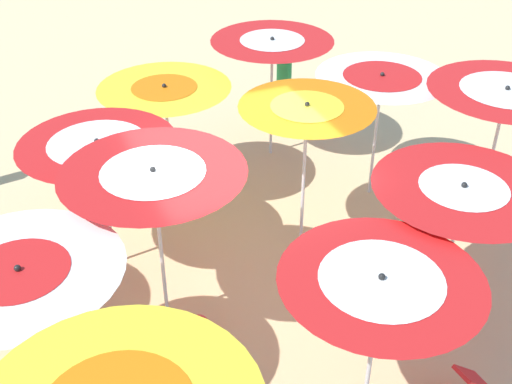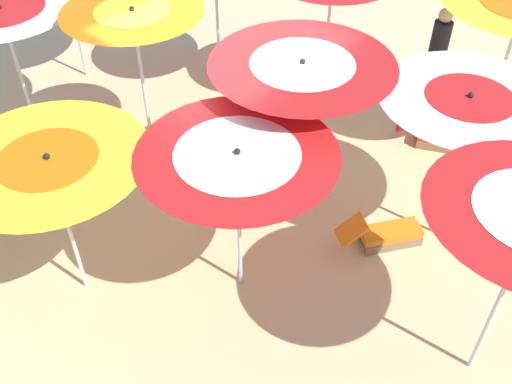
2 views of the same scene
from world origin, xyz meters
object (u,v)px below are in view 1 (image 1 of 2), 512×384
object	(u,v)px
beach_umbrella_10	(380,293)
lounger_1	(75,353)
beach_umbrella_2	(99,154)
beach_umbrella_9	(461,200)
beach_umbrella_5	(306,118)
beach_umbrella_8	(504,102)
beach_umbrella_4	(381,87)
beach_umbrella_0	(272,49)
beach_umbrella_7	(21,283)
beach_umbrella_1	(165,97)
beach_umbrella_6	(154,183)
beach_ball	(199,326)
beachgoer_2	(284,89)

from	to	relation	value
beach_umbrella_10	lounger_1	bearing A→B (deg)	-37.42
beach_umbrella_2	beach_umbrella_9	xyz separation A→B (m)	(-3.65, 3.07, 0.17)
beach_umbrella_5	beach_umbrella_8	distance (m)	2.95
beach_umbrella_4	beach_umbrella_9	size ratio (longest dim) A/B	0.97
beach_umbrella_0	beach_umbrella_7	xyz separation A→B (m)	(4.82, 4.60, -0.11)
beach_umbrella_1	beach_umbrella_0	bearing A→B (deg)	-161.94
beach_umbrella_9	lounger_1	bearing A→B (deg)	-15.49
beach_umbrella_6	beach_ball	bearing A→B (deg)	123.72
beach_umbrella_0	beach_umbrella_6	world-z (taller)	beach_umbrella_6
beach_umbrella_7	beachgoer_2	xyz separation A→B (m)	(-5.48, -5.46, -1.15)
beach_umbrella_5	beach_umbrella_8	bearing A→B (deg)	167.04
beach_umbrella_9	lounger_1	xyz separation A→B (m)	(4.55, -1.26, -1.89)
beach_umbrella_1	beach_ball	distance (m)	3.82
beach_umbrella_6	beach_ball	world-z (taller)	beach_umbrella_6
beach_umbrella_7	beach_umbrella_8	size ratio (longest dim) A/B	0.89
beach_umbrella_7	beach_ball	bearing A→B (deg)	-164.10
beach_umbrella_4	beach_umbrella_6	distance (m)	4.51
beach_umbrella_0	beachgoer_2	size ratio (longest dim) A/B	1.39
beach_umbrella_4	beach_umbrella_9	distance (m)	3.37
beach_umbrella_7	beach_umbrella_9	bearing A→B (deg)	173.13
beach_umbrella_6	beach_umbrella_8	distance (m)	5.23
beach_umbrella_2	lounger_1	world-z (taller)	beach_umbrella_2
beach_umbrella_9	beach_ball	size ratio (longest dim) A/B	7.86
beach_umbrella_6	beachgoer_2	world-z (taller)	beach_umbrella_6
beach_umbrella_0	beach_umbrella_9	bearing A→B (deg)	91.03
beach_umbrella_7	beach_umbrella_8	distance (m)	6.97
beach_umbrella_6	beach_umbrella_9	world-z (taller)	beach_umbrella_6
beach_umbrella_0	lounger_1	bearing A→B (deg)	41.45
beach_umbrella_2	beach_umbrella_6	xyz separation A→B (m)	(-0.40, 1.47, 0.29)
beach_umbrella_4	lounger_1	xyz separation A→B (m)	(5.50, 1.98, -1.82)
beach_umbrella_4	beach_umbrella_9	world-z (taller)	beach_umbrella_9
beach_umbrella_4	beach_umbrella_8	world-z (taller)	beach_umbrella_8
beach_umbrella_0	beach_umbrella_6	size ratio (longest dim) A/B	0.97
beach_umbrella_7	lounger_1	distance (m)	1.99
beach_umbrella_7	beach_ball	world-z (taller)	beach_umbrella_7
beach_umbrella_1	beach_umbrella_4	xyz separation A→B (m)	(-3.25, 1.24, 0.11)
beach_umbrella_2	beach_umbrella_7	distance (m)	2.78
beach_umbrella_6	beach_umbrella_10	world-z (taller)	beach_umbrella_6
beach_umbrella_1	beach_umbrella_10	size ratio (longest dim) A/B	0.95
beach_umbrella_0	beach_umbrella_4	size ratio (longest dim) A/B	1.04
beach_umbrella_5	beach_ball	size ratio (longest dim) A/B	8.48
beach_umbrella_0	beach_umbrella_1	world-z (taller)	beach_umbrella_0
beach_umbrella_0	beach_ball	xyz separation A→B (m)	(2.86, 4.05, -1.99)
beach_umbrella_7	beach_umbrella_8	xyz separation A→B (m)	(-6.89, -1.02, 0.24)
beach_umbrella_0	beach_umbrella_2	xyz separation A→B (m)	(3.56, 2.13, -0.23)
beach_umbrella_10	beach_ball	world-z (taller)	beach_umbrella_10
beach_umbrella_2	beach_umbrella_4	size ratio (longest dim) A/B	0.95
beach_umbrella_8	lounger_1	size ratio (longest dim) A/B	2.17
beach_umbrella_2	beach_umbrella_4	bearing A→B (deg)	-177.87
beach_umbrella_4	beach_umbrella_8	bearing A→B (deg)	122.39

